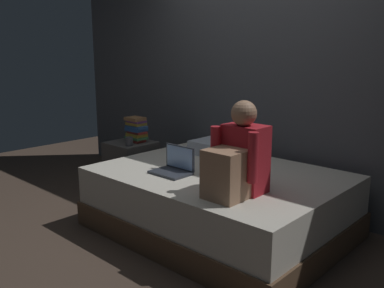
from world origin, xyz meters
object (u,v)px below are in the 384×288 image
at_px(nightstand, 131,168).
at_px(person_sitting, 238,159).
at_px(laptop, 174,166).
at_px(bed, 219,202).
at_px(book_stack, 136,129).
at_px(mug, 129,141).
at_px(pillow, 221,149).

distance_m(nightstand, person_sitting, 1.87).
xyz_separation_m(nightstand, laptop, (1.05, -0.39, 0.30)).
bearing_deg(bed, laptop, -131.17).
xyz_separation_m(book_stack, mug, (0.10, -0.18, -0.09)).
bearing_deg(mug, nightstand, 137.31).
xyz_separation_m(laptop, book_stack, (-1.02, 0.45, 0.12)).
relative_size(person_sitting, mug, 7.28).
relative_size(nightstand, pillow, 1.01).
xyz_separation_m(person_sitting, laptop, (-0.69, 0.06, -0.20)).
bearing_deg(bed, person_sitting, -37.90).
bearing_deg(mug, laptop, -16.28).
relative_size(nightstand, laptop, 1.77).
xyz_separation_m(laptop, mug, (-0.92, 0.27, 0.03)).
height_order(nightstand, pillow, pillow).
xyz_separation_m(bed, mug, (-1.17, -0.01, 0.35)).
xyz_separation_m(bed, laptop, (-0.25, -0.28, 0.32)).
bearing_deg(nightstand, person_sitting, -14.56).
height_order(book_stack, mug, book_stack).
relative_size(nightstand, book_stack, 2.13).
distance_m(bed, nightstand, 1.30).
xyz_separation_m(laptop, pillow, (-0.10, 0.73, 0.01)).
bearing_deg(mug, bed, 0.61).
bearing_deg(pillow, person_sitting, -45.24).
xyz_separation_m(nightstand, pillow, (0.95, 0.34, 0.31)).
bearing_deg(nightstand, mug, -42.69).
bearing_deg(person_sitting, bed, 142.10).
bearing_deg(mug, person_sitting, -11.66).
bearing_deg(laptop, pillow, 97.65).
relative_size(laptop, mug, 3.56).
height_order(person_sitting, pillow, person_sitting).
bearing_deg(person_sitting, book_stack, 163.41).
xyz_separation_m(person_sitting, mug, (-1.61, 0.33, -0.16)).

